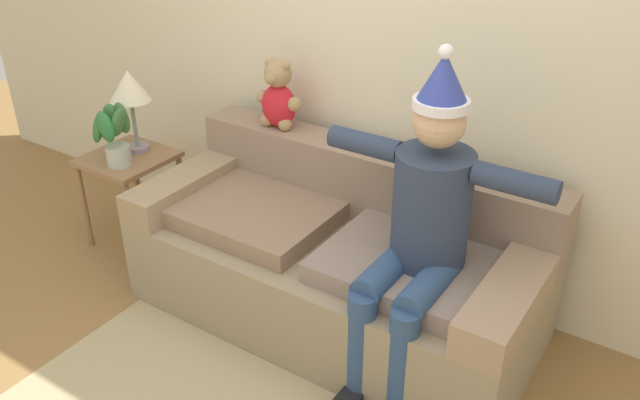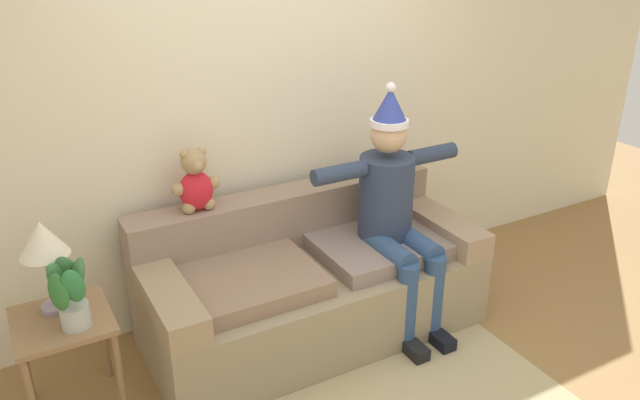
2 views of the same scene
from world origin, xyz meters
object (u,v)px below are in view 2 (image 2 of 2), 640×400
Objects in this scene: couch at (309,281)px; person_seated at (395,208)px; side_table at (65,335)px; potted_plant at (70,291)px; table_lamp at (43,243)px; teddy_bear at (196,183)px.

couch is 0.70m from person_seated.
couch reaches higher than side_table.
person_seated is (0.51, -0.16, 0.46)m from couch.
couch is 1.47m from potted_plant.
potted_plant is (0.06, -0.20, -0.18)m from table_lamp.
side_table is 0.32m from potted_plant.
potted_plant is at bearing -172.71° from couch.
teddy_bear is 0.66× the size of side_table.
side_table is 1.56× the size of potted_plant.
teddy_bear reaches higher than potted_plant.
teddy_bear is at bearing 23.27° from side_table.
person_seated reaches higher than couch.
teddy_bear is 0.96m from potted_plant.
potted_plant is at bearing -73.00° from table_lamp.
couch is 1.45m from side_table.
table_lamp is at bearing 178.94° from couch.
side_table is at bearing -84.27° from table_lamp.
teddy_bear is at bearing 157.02° from person_seated.
person_seated is 2.66× the size of side_table.
table_lamp is (-0.01, 0.10, 0.48)m from side_table.
couch is 1.58m from table_lamp.
potted_plant is (-1.39, -0.18, 0.44)m from couch.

